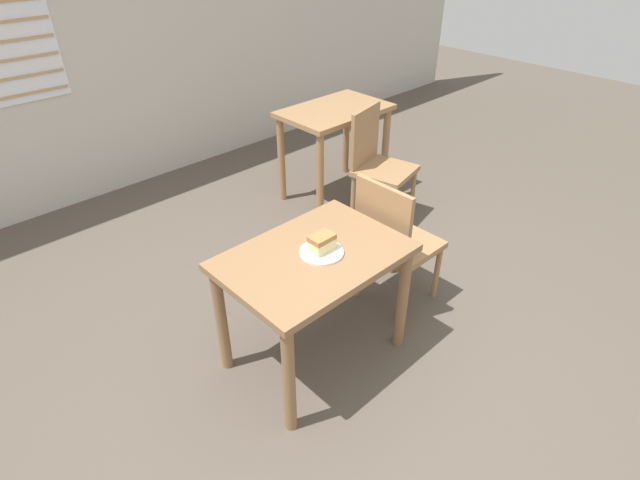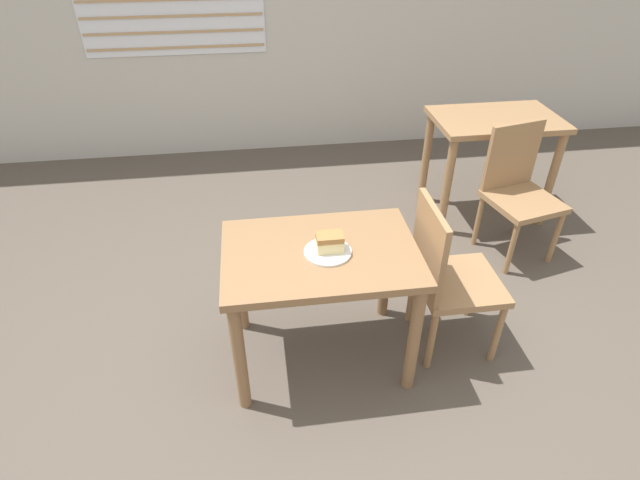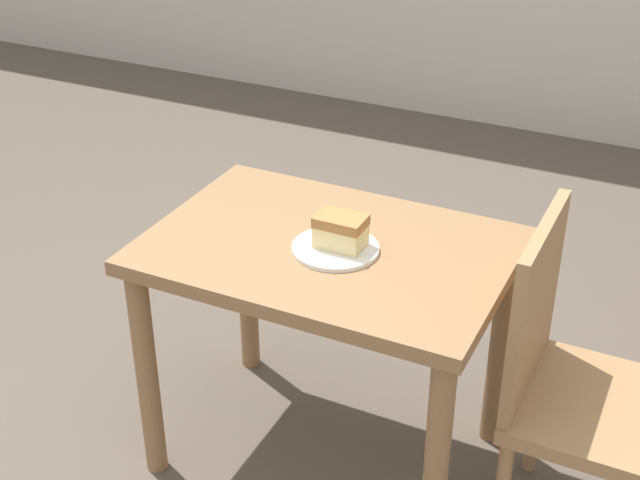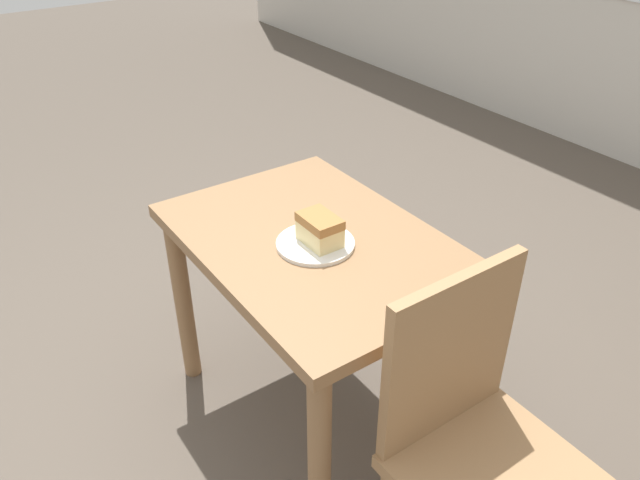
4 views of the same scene
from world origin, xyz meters
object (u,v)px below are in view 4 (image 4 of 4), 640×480
at_px(chair_near_window, 478,442).
at_px(plate, 315,244).
at_px(dining_table_near, 316,272).
at_px(cake_slice, 320,230).

bearing_deg(chair_near_window, plate, 93.10).
relative_size(dining_table_near, chair_near_window, 1.05).
height_order(chair_near_window, cake_slice, chair_near_window).
height_order(plate, cake_slice, cake_slice).
relative_size(dining_table_near, cake_slice, 7.44).
height_order(chair_near_window, plate, chair_near_window).
bearing_deg(plate, dining_table_near, 145.77).
bearing_deg(dining_table_near, plate, -34.23).
bearing_deg(cake_slice, chair_near_window, 2.37).
distance_m(plate, cake_slice, 0.05).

